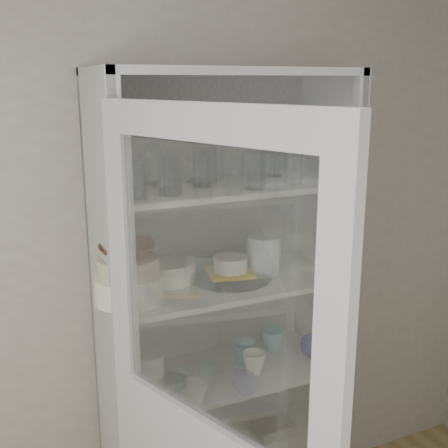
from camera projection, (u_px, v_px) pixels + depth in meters
name	position (u px, v px, depth m)	size (l,w,h in m)	color
wall_back	(159.00, 262.00, 2.40)	(3.60, 0.02, 2.60)	beige
pantry_cabinet	(218.00, 346.00, 2.43)	(1.00, 0.45, 2.10)	beige
tumbler_0	(137.00, 180.00, 1.90)	(0.06, 0.06, 0.12)	silver
tumbler_1	(168.00, 175.00, 1.95)	(0.07, 0.07, 0.14)	silver
tumbler_2	(172.00, 177.00, 1.96)	(0.07, 0.07, 0.13)	silver
tumbler_3	(257.00, 169.00, 2.08)	(0.07, 0.07, 0.14)	silver
tumbler_4	(294.00, 167.00, 2.16)	(0.07, 0.07, 0.14)	silver
tumbler_5	(293.00, 165.00, 2.18)	(0.07, 0.07, 0.15)	silver
tumbler_6	(332.00, 163.00, 2.22)	(0.07, 0.07, 0.15)	silver
tumbler_7	(166.00, 171.00, 2.07)	(0.07, 0.07, 0.14)	silver
tumbler_8	(201.00, 170.00, 2.12)	(0.07, 0.07, 0.13)	silver
tumbler_9	(162.00, 171.00, 2.07)	(0.07, 0.07, 0.14)	silver
tumbler_10	(208.00, 166.00, 2.14)	(0.07, 0.07, 0.15)	silver
tumbler_11	(258.00, 163.00, 2.26)	(0.07, 0.07, 0.14)	silver
goblet_0	(153.00, 162.00, 2.16)	(0.08, 0.08, 0.18)	silver
goblet_1	(195.00, 163.00, 2.21)	(0.07, 0.07, 0.15)	silver
goblet_2	(275.00, 157.00, 2.35)	(0.07, 0.07, 0.16)	silver
goblet_3	(298.00, 153.00, 2.40)	(0.08, 0.08, 0.19)	silver
plate_stack_front	(129.00, 288.00, 2.07)	(0.26, 0.26, 0.10)	white
plate_stack_back	(168.00, 271.00, 2.28)	(0.22, 0.22, 0.08)	white
cream_bowl	(129.00, 266.00, 2.05)	(0.23, 0.23, 0.07)	beige
terracotta_bowl	(128.00, 250.00, 2.03)	(0.21, 0.21, 0.05)	#632B13
glass_platter	(230.00, 276.00, 2.32)	(0.34, 0.34, 0.02)	silver
yellow_trivet	(230.00, 272.00, 2.31)	(0.18, 0.18, 0.01)	yellow
white_ramekin	(230.00, 264.00, 2.30)	(0.14, 0.14, 0.06)	white
grey_bowl_stack	(263.00, 254.00, 2.37)	(0.14, 0.14, 0.16)	silver
mug_blue	(313.00, 347.00, 2.49)	(0.11, 0.11, 0.09)	navy
mug_teal	(273.00, 340.00, 2.55)	(0.10, 0.10, 0.10)	teal
mug_white	(254.00, 363.00, 2.34)	(0.10, 0.10, 0.09)	white
teal_jar	(245.00, 352.00, 2.43)	(0.09, 0.09, 0.10)	teal
measuring_cups	(170.00, 383.00, 2.24)	(0.11, 0.11, 0.04)	beige
white_canister	(151.00, 369.00, 2.26)	(0.11, 0.11, 0.13)	white
tin_box	(274.00, 428.00, 2.60)	(0.18, 0.13, 0.05)	#A4A4A4
tumbler_12	(253.00, 170.00, 2.07)	(0.07, 0.07, 0.14)	silver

